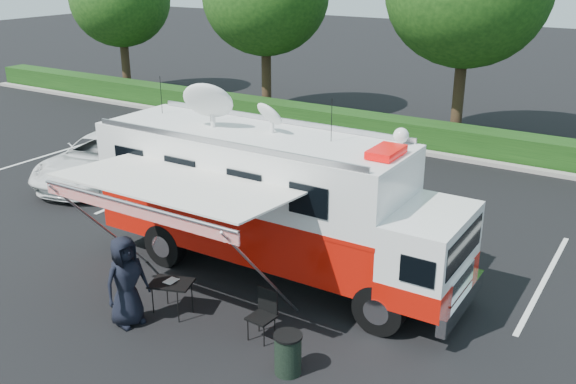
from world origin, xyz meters
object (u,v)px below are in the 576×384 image
at_px(white_suv, 106,179).
at_px(trash_bin, 288,354).
at_px(command_truck, 274,201).
at_px(folding_table, 171,284).

xyz_separation_m(white_suv, trash_bin, (10.82, -5.72, 0.40)).
relative_size(command_truck, folding_table, 8.84).
xyz_separation_m(white_suv, folding_table, (7.66, -5.27, 0.68)).
xyz_separation_m(command_truck, trash_bin, (2.36, -3.14, -1.43)).
relative_size(command_truck, trash_bin, 11.23).
height_order(white_suv, trash_bin, trash_bin).
bearing_deg(trash_bin, command_truck, 126.87).
distance_m(white_suv, trash_bin, 12.25).
bearing_deg(folding_table, white_suv, 145.50).
relative_size(white_suv, trash_bin, 6.92).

